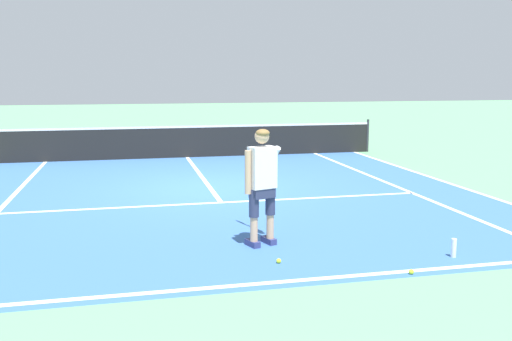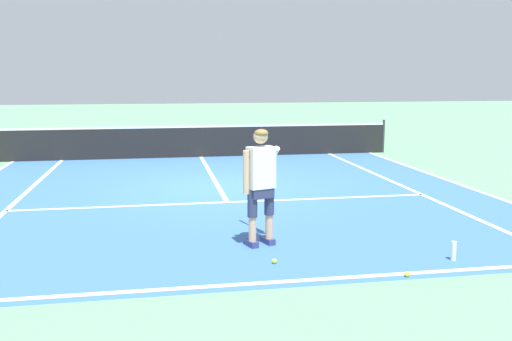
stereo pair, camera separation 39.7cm
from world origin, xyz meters
name	(u,v)px [view 1 (the left image)]	position (x,y,z in m)	size (l,w,h in m)	color
ground_plane	(210,188)	(0.00, 0.00, 0.00)	(80.00, 80.00, 0.00)	#609E70
court_inner_surface	(214,192)	(0.00, -0.54, 0.00)	(10.98, 11.21, 0.00)	#3866A8
line_baseline	(281,282)	(0.00, -5.95, 0.00)	(10.98, 0.10, 0.01)	white
line_service	(221,202)	(0.00, -1.54, 0.00)	(8.23, 0.10, 0.01)	white
line_centre_service	(200,175)	(0.00, 1.66, 0.00)	(0.10, 6.40, 0.01)	white
line_singles_left	(7,202)	(-4.12, -0.54, 0.00)	(0.10, 10.81, 0.01)	white
line_singles_right	(391,184)	(4.12, -0.54, 0.00)	(0.10, 10.81, 0.01)	white
line_doubles_right	(445,182)	(5.49, -0.54, 0.00)	(0.10, 10.81, 0.01)	white
tennis_net	(187,141)	(0.00, 4.86, 0.50)	(11.96, 0.08, 1.07)	#333338
tennis_player	(262,179)	(0.12, -4.43, 0.99)	(0.58, 1.22, 1.71)	navy
tennis_ball_near_feet	(411,272)	(1.67, -6.05, 0.03)	(0.07, 0.07, 0.07)	#CCE02D
tennis_ball_by_baseline	(279,261)	(0.16, -5.28, 0.03)	(0.07, 0.07, 0.07)	#CCE02D
water_bottle	(454,248)	(2.56, -5.57, 0.13)	(0.07, 0.07, 0.26)	white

